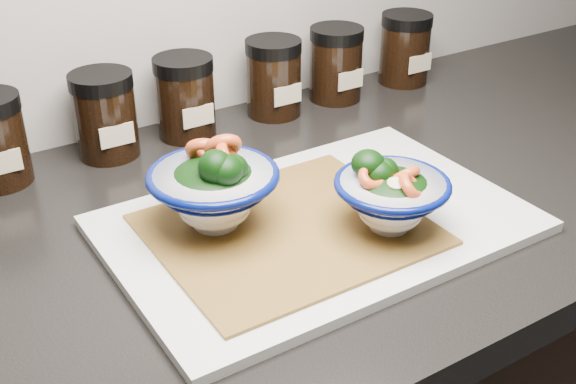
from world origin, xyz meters
TOP-DOWN VIEW (x-y plane):
  - countertop at (0.00, 1.45)m, footprint 3.50×0.60m
  - cutting_board at (-0.06, 1.39)m, footprint 0.45×0.30m
  - bamboo_mat at (-0.10, 1.39)m, footprint 0.28×0.24m
  - bowl_left at (-0.16, 1.43)m, footprint 0.14×0.14m
  - bowl_right at (-0.01, 1.33)m, footprint 0.12×0.12m
  - spice_jar_b at (-0.19, 1.69)m, footprint 0.08×0.08m
  - spice_jar_c at (-0.07, 1.69)m, footprint 0.08×0.08m
  - spice_jar_d at (0.07, 1.69)m, footprint 0.08×0.08m
  - spice_jar_e at (0.18, 1.69)m, footprint 0.08×0.08m
  - spice_jar_f at (0.32, 1.69)m, footprint 0.08×0.08m

SIDE VIEW (x-z plane):
  - countertop at x=0.00m, z-range 0.86..0.90m
  - cutting_board at x=-0.06m, z-range 0.90..0.91m
  - bamboo_mat at x=-0.10m, z-range 0.91..0.92m
  - bowl_right at x=-0.01m, z-range 0.91..1.00m
  - spice_jar_b at x=-0.19m, z-range 0.90..1.01m
  - spice_jar_c at x=-0.07m, z-range 0.90..1.01m
  - spice_jar_d at x=0.07m, z-range 0.90..1.01m
  - spice_jar_e at x=0.18m, z-range 0.90..1.01m
  - spice_jar_f at x=0.32m, z-range 0.90..1.01m
  - bowl_left at x=-0.16m, z-range 0.90..1.02m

